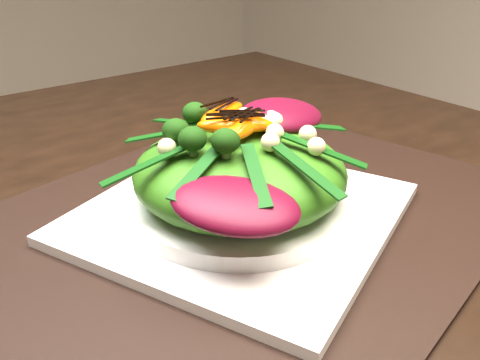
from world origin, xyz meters
TOP-DOWN VIEW (x-y plane):
  - placemat at (0.29, -0.14)m, footprint 0.63×0.53m
  - plate_base at (0.29, -0.14)m, footprint 0.36×0.36m
  - salad_bowl at (0.29, -0.14)m, footprint 0.23×0.23m
  - lettuce_mound at (0.29, -0.14)m, footprint 0.21×0.21m
  - radicchio_leaf at (0.35, -0.13)m, footprint 0.11×0.07m
  - orange_segment at (0.27, -0.12)m, footprint 0.06×0.02m
  - broccoli_floret at (0.24, -0.11)m, footprint 0.04×0.04m
  - macadamia_nut at (0.32, -0.19)m, footprint 0.02×0.02m
  - balsamic_drizzle at (0.27, -0.12)m, footprint 0.05×0.00m

SIDE VIEW (x-z plane):
  - placemat at x=0.29m, z-range 0.75..0.75m
  - plate_base at x=0.29m, z-range 0.75..0.77m
  - salad_bowl at x=0.29m, z-range 0.77..0.78m
  - lettuce_mound at x=0.29m, z-range 0.77..0.84m
  - macadamia_nut at x=0.32m, z-range 0.83..0.85m
  - radicchio_leaf at x=0.35m, z-range 0.83..0.85m
  - orange_segment at x=0.27m, z-range 0.84..0.85m
  - broccoli_floret at x=0.24m, z-range 0.83..0.87m
  - balsamic_drizzle at x=0.27m, z-range 0.85..0.86m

